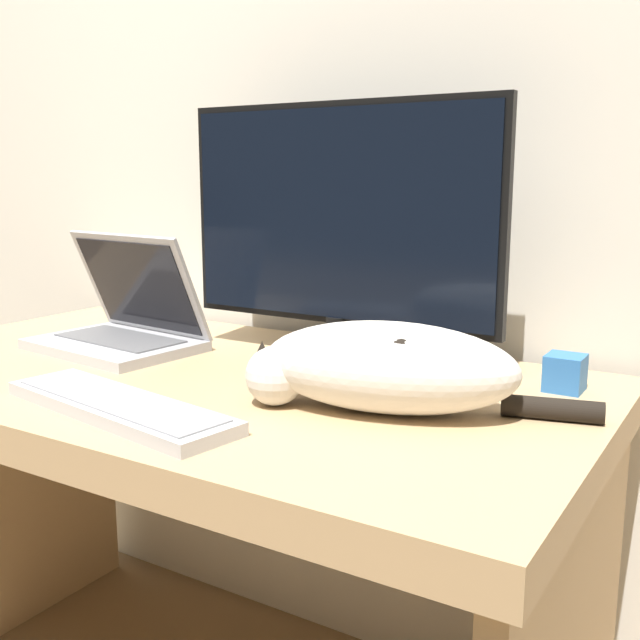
{
  "coord_description": "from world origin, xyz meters",
  "views": [
    {
      "loc": [
        0.84,
        -0.62,
        1.06
      ],
      "look_at": [
        0.26,
        0.33,
        0.85
      ],
      "focal_mm": 42.0,
      "sensor_mm": 36.0,
      "label": 1
    }
  ],
  "objects_px": {
    "monitor": "(337,234)",
    "external_keyboard": "(118,406)",
    "cat": "(383,365)",
    "laptop": "(122,325)"
  },
  "relations": [
    {
      "from": "external_keyboard",
      "to": "cat",
      "type": "xyz_separation_m",
      "value": [
        0.32,
        0.21,
        0.06
      ]
    },
    {
      "from": "laptop",
      "to": "cat",
      "type": "distance_m",
      "value": 0.64
    },
    {
      "from": "laptop",
      "to": "cat",
      "type": "bearing_deg",
      "value": -2.12
    },
    {
      "from": "monitor",
      "to": "cat",
      "type": "bearing_deg",
      "value": -47.71
    },
    {
      "from": "cat",
      "to": "laptop",
      "type": "bearing_deg",
      "value": 157.65
    },
    {
      "from": "laptop",
      "to": "cat",
      "type": "relative_size",
      "value": 0.69
    },
    {
      "from": "monitor",
      "to": "external_keyboard",
      "type": "bearing_deg",
      "value": -103.17
    },
    {
      "from": "monitor",
      "to": "external_keyboard",
      "type": "xyz_separation_m",
      "value": [
        -0.11,
        -0.45,
        -0.23
      ]
    },
    {
      "from": "external_keyboard",
      "to": "cat",
      "type": "relative_size",
      "value": 0.89
    },
    {
      "from": "cat",
      "to": "monitor",
      "type": "bearing_deg",
      "value": 118.18
    }
  ]
}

